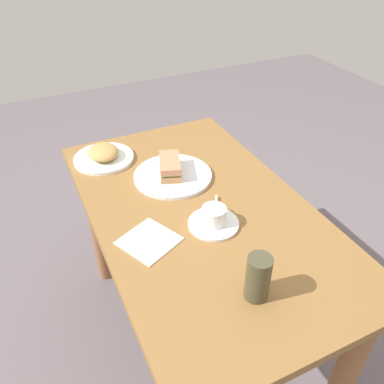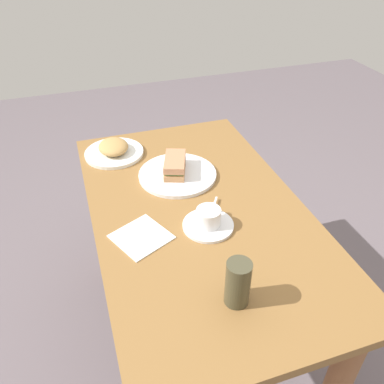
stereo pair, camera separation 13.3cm
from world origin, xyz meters
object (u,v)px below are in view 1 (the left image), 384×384
Objects in this scene: dining_table at (200,241)px; coffee_saucer at (214,223)px; sandwich_plate at (173,176)px; side_plate at (104,158)px; sandwich_front at (170,166)px; coffee_cup at (215,214)px; napkin at (149,241)px; spoon at (216,207)px; drinking_glass at (258,278)px.

coffee_saucer reaches higher than dining_table.
coffee_saucer is (-0.30, -0.01, -0.00)m from sandwich_plate.
side_plate reaches higher than dining_table.
sandwich_front is (0.22, 0.02, 0.19)m from dining_table.
sandwich_plate is at bearing 2.98° from dining_table.
coffee_cup is (0.00, -0.00, 0.04)m from coffee_saucer.
dining_table is 0.18m from coffee_saucer.
napkin is at bearing 85.53° from coffee_saucer.
sandwich_plate is 1.23× the size of side_plate.
side_plate reaches higher than napkin.
dining_table is at bearing -175.68° from sandwich_front.
coffee_cup reaches higher than dining_table.
drinking_glass reaches higher than spoon.
dining_table is 0.27m from napkin.
spoon reaches higher than side_plate.
coffee_saucer is 0.07m from spoon.
spoon is at bearing -30.54° from coffee_saucer.
dining_table is 7.94× the size of napkin.
spoon reaches higher than coffee_saucer.
sandwich_plate is 3.17× the size of spoon.
coffee_cup is 0.40× the size of side_plate.
coffee_cup is 1.04× the size of spoon.
sandwich_front is at bearing 3.65° from coffee_saucer.
napkin reaches higher than dining_table.
napkin is 1.13× the size of drinking_glass.
coffee_saucer is 1.07× the size of napkin.
sandwich_front is 0.99× the size of coffee_saucer.
sandwich_front is 0.60m from drinking_glass.
sandwich_front is at bearing -1.28° from drinking_glass.
drinking_glass is at bearing 178.72° from sandwich_front.
side_plate is at bearing 12.29° from drinking_glass.
dining_table is at bearing -4.48° from drinking_glass.
side_plate is (0.44, 0.21, 0.16)m from dining_table.
spoon is (0.06, -0.04, -0.03)m from coffee_cup.
sandwich_front is 1.21× the size of drinking_glass.
coffee_cup reaches higher than napkin.
side_plate is at bearing 25.52° from dining_table.
napkin is at bearing 30.37° from drinking_glass.
side_plate is (0.53, 0.21, 0.00)m from coffee_saucer.
sandwich_plate is at bearing -1.86° from drinking_glass.
spoon is at bearing -30.45° from coffee_cup.
dining_table is 5.10× the size of side_plate.
spoon is at bearing -79.41° from napkin.
napkin is at bearing 179.87° from side_plate.
napkin is (-0.28, 0.20, -0.01)m from sandwich_plate.
spoon is (-0.24, -0.05, 0.01)m from sandwich_plate.
sandwich_plate is at bearing -153.21° from sandwich_front.
napkin is (0.02, 0.21, -0.00)m from coffee_saucer.
coffee_cup is at bearing -177.32° from dining_table.
sandwich_front is (0.01, 0.01, 0.04)m from sandwich_plate.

